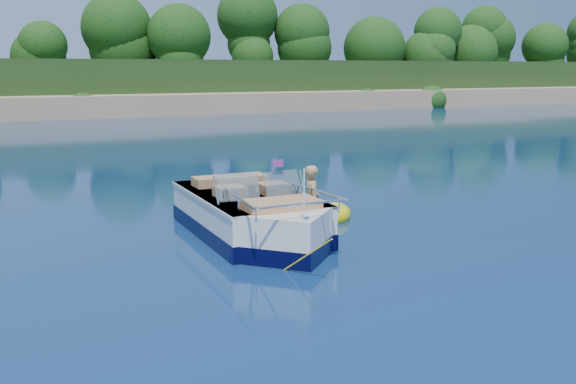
% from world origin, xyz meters
% --- Properties ---
extents(ground, '(160.00, 160.00, 0.00)m').
position_xyz_m(ground, '(0.00, 0.00, 0.00)').
color(ground, '#092140').
rests_on(ground, ground).
extents(shoreline, '(170.00, 59.00, 6.00)m').
position_xyz_m(shoreline, '(0.00, 63.77, 0.98)').
color(shoreline, '#9E825C').
rests_on(shoreline, ground).
extents(treeline, '(150.00, 7.12, 8.19)m').
position_xyz_m(treeline, '(0.04, 41.01, 5.55)').
color(treeline, black).
rests_on(treeline, ground).
extents(motorboat, '(2.15, 5.84, 1.94)m').
position_xyz_m(motorboat, '(-0.68, 1.19, 0.38)').
color(motorboat, white).
rests_on(motorboat, ground).
extents(tow_tube, '(1.97, 1.97, 0.40)m').
position_xyz_m(tow_tube, '(1.28, 2.19, 0.10)').
color(tow_tube, yellow).
rests_on(tow_tube, ground).
extents(boy, '(0.60, 0.94, 1.72)m').
position_xyz_m(boy, '(1.16, 2.25, 0.00)').
color(boy, tan).
rests_on(boy, ground).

